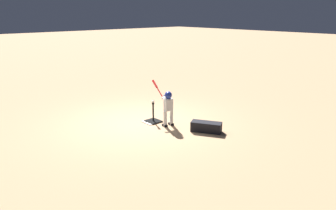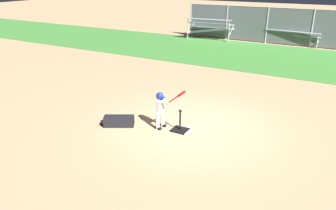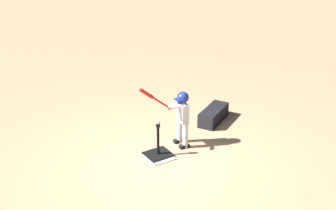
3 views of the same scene
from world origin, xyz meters
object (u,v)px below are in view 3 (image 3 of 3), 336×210
(batting_tee, at_px, (158,152))
(equipment_bag, at_px, (213,115))
(batter_child, at_px, (181,112))
(baseball, at_px, (158,122))

(batting_tee, bearing_deg, equipment_bag, -160.86)
(batter_child, bearing_deg, baseball, 11.15)
(baseball, distance_m, equipment_bag, 1.81)
(batting_tee, height_order, batter_child, batter_child)
(baseball, bearing_deg, batting_tee, 0.00)
(equipment_bag, bearing_deg, baseball, -10.29)
(batter_child, xyz_separation_m, equipment_bag, (-1.10, -0.46, -0.52))
(batting_tee, distance_m, equipment_bag, 1.73)
(batter_child, distance_m, equipment_bag, 1.31)
(batter_child, bearing_deg, batting_tee, 11.15)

